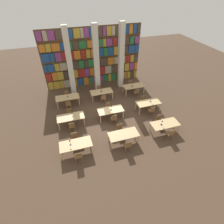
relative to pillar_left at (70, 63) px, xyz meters
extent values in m
plane|color=#4C3828|center=(2.33, -4.41, -3.00)|extent=(40.00, 40.00, 0.00)
cube|color=brown|center=(2.33, 1.40, -0.25)|extent=(9.40, 0.06, 5.50)
cube|color=brown|center=(2.33, 1.40, -2.98)|extent=(9.40, 0.35, 0.03)
cube|color=#B7932D|center=(-2.04, 1.36, -2.59)|extent=(0.46, 0.20, 0.77)
cube|color=#B7932D|center=(-1.46, 1.36, -2.59)|extent=(0.58, 0.20, 0.77)
cube|color=#B7932D|center=(-0.97, 1.36, -2.59)|extent=(0.32, 0.20, 0.77)
cube|color=tan|center=(-0.47, 1.36, -2.59)|extent=(0.63, 0.20, 0.77)
cube|color=navy|center=(0.02, 1.36, -2.59)|extent=(0.27, 0.20, 0.77)
cube|color=orange|center=(0.38, 1.36, -2.59)|extent=(0.33, 0.20, 0.77)
cube|color=navy|center=(0.86, 1.36, -2.59)|extent=(0.55, 0.20, 0.77)
cube|color=orange|center=(1.44, 1.36, -2.59)|extent=(0.50, 0.20, 0.77)
cube|color=#236B38|center=(1.90, 1.36, -2.59)|extent=(0.38, 0.20, 0.77)
cube|color=#84387A|center=(2.37, 1.36, -2.59)|extent=(0.52, 0.20, 0.77)
cube|color=#84387A|center=(2.99, 1.36, -2.59)|extent=(0.57, 0.20, 0.77)
cube|color=#236B38|center=(3.51, 1.36, -2.59)|extent=(0.43, 0.20, 0.77)
cube|color=#B7932D|center=(3.93, 1.36, -2.59)|extent=(0.28, 0.20, 0.77)
cube|color=#236B38|center=(4.36, 1.36, -2.59)|extent=(0.53, 0.20, 0.77)
cube|color=#47382D|center=(4.88, 1.36, -2.59)|extent=(0.44, 0.20, 0.77)
cube|color=tan|center=(5.37, 1.36, -2.59)|extent=(0.43, 0.20, 0.77)
cube|color=orange|center=(5.75, 1.36, -2.59)|extent=(0.25, 0.20, 0.77)
cube|color=#B7932D|center=(6.10, 1.36, -2.59)|extent=(0.32, 0.20, 0.77)
cube|color=#47382D|center=(6.46, 1.36, -2.59)|extent=(0.30, 0.20, 0.77)
cube|color=#B7932D|center=(6.84, 1.36, -2.59)|extent=(0.29, 0.20, 0.77)
cube|color=brown|center=(2.33, 1.40, -2.07)|extent=(9.40, 0.35, 0.03)
cube|color=maroon|center=(-2.03, 1.36, -1.65)|extent=(0.48, 0.20, 0.80)
cube|color=orange|center=(-1.49, 1.36, -1.65)|extent=(0.44, 0.20, 0.80)
cube|color=#B7932D|center=(-0.96, 1.36, -1.65)|extent=(0.56, 0.20, 0.80)
cube|color=#47382D|center=(-0.44, 1.36, -1.65)|extent=(0.34, 0.20, 0.80)
cube|color=navy|center=(0.01, 1.36, -1.65)|extent=(0.43, 0.20, 0.80)
cube|color=#B7932D|center=(0.47, 1.36, -1.65)|extent=(0.44, 0.20, 0.80)
cube|color=maroon|center=(1.04, 1.36, -1.65)|extent=(0.61, 0.20, 0.80)
cube|color=#84387A|center=(1.62, 1.36, -1.65)|extent=(0.47, 0.20, 0.80)
cube|color=orange|center=(2.18, 1.36, -1.65)|extent=(0.55, 0.20, 0.80)
cube|color=#84387A|center=(2.65, 1.36, -1.65)|extent=(0.32, 0.20, 0.80)
cube|color=maroon|center=(3.14, 1.36, -1.65)|extent=(0.55, 0.20, 0.80)
cube|color=tan|center=(3.79, 1.36, -1.65)|extent=(0.65, 0.20, 0.80)
cube|color=#47382D|center=(4.45, 1.36, -1.65)|extent=(0.62, 0.20, 0.80)
cube|color=#47382D|center=(5.18, 1.36, -1.65)|extent=(0.69, 0.20, 0.80)
cube|color=#B7932D|center=(5.82, 1.36, -1.65)|extent=(0.48, 0.20, 0.80)
cube|color=#84387A|center=(6.36, 1.36, -1.65)|extent=(0.45, 0.20, 0.80)
cube|color=orange|center=(6.82, 1.36, -1.65)|extent=(0.32, 0.20, 0.80)
cube|color=brown|center=(2.33, 1.40, -1.15)|extent=(9.40, 0.35, 0.03)
cube|color=navy|center=(-2.13, 1.36, -0.79)|extent=(0.27, 0.20, 0.70)
cube|color=navy|center=(-1.66, 1.36, -0.79)|extent=(0.58, 0.20, 0.70)
cube|color=#B7932D|center=(-1.11, 1.36, -0.79)|extent=(0.41, 0.20, 0.70)
cube|color=tan|center=(-0.55, 1.36, -0.79)|extent=(0.63, 0.20, 0.70)
cube|color=maroon|center=(0.07, 1.36, -0.79)|extent=(0.49, 0.20, 0.70)
cube|color=#47382D|center=(0.59, 1.36, -0.79)|extent=(0.50, 0.20, 0.70)
cube|color=#236B38|center=(1.15, 1.36, -0.79)|extent=(0.52, 0.20, 0.70)
cube|color=#47382D|center=(1.62, 1.36, -0.79)|extent=(0.29, 0.20, 0.70)
cube|color=#236B38|center=(2.04, 1.36, -0.79)|extent=(0.50, 0.20, 0.70)
cube|color=tan|center=(2.65, 1.36, -0.79)|extent=(0.56, 0.20, 0.70)
cube|color=#47382D|center=(3.34, 1.36, -0.79)|extent=(0.68, 0.20, 0.70)
cube|color=orange|center=(4.06, 1.36, -0.79)|extent=(0.60, 0.20, 0.70)
cube|color=tan|center=(4.66, 1.36, -0.79)|extent=(0.47, 0.20, 0.70)
cube|color=tan|center=(5.27, 1.36, -0.79)|extent=(0.64, 0.20, 0.70)
cube|color=maroon|center=(5.90, 1.36, -0.79)|extent=(0.47, 0.20, 0.70)
cube|color=#B7932D|center=(6.34, 1.36, -0.79)|extent=(0.35, 0.20, 0.70)
cube|color=#47382D|center=(6.77, 1.36, -0.79)|extent=(0.43, 0.20, 0.70)
cube|color=brown|center=(2.33, 1.40, -0.23)|extent=(9.40, 0.35, 0.03)
cube|color=navy|center=(-1.92, 1.36, 0.17)|extent=(0.70, 0.20, 0.78)
cube|color=navy|center=(-1.35, 1.36, 0.17)|extent=(0.37, 0.20, 0.78)
cube|color=#84387A|center=(-0.82, 1.36, 0.17)|extent=(0.53, 0.20, 0.78)
cube|color=maroon|center=(-0.29, 1.36, 0.17)|extent=(0.48, 0.20, 0.78)
cube|color=maroon|center=(0.26, 1.36, 0.17)|extent=(0.55, 0.20, 0.78)
cube|color=orange|center=(0.85, 1.36, 0.17)|extent=(0.57, 0.20, 0.78)
cube|color=maroon|center=(1.41, 1.36, 0.17)|extent=(0.40, 0.20, 0.78)
cube|color=#B7932D|center=(1.87, 1.36, 0.17)|extent=(0.37, 0.20, 0.78)
cube|color=orange|center=(2.44, 1.36, 0.17)|extent=(0.65, 0.20, 0.78)
cube|color=navy|center=(3.08, 1.36, 0.17)|extent=(0.55, 0.20, 0.78)
cube|color=#236B38|center=(3.59, 1.36, 0.17)|extent=(0.40, 0.20, 0.78)
cube|color=navy|center=(4.08, 1.36, 0.17)|extent=(0.51, 0.20, 0.78)
cube|color=#B7932D|center=(4.63, 1.36, 0.17)|extent=(0.49, 0.20, 0.78)
cube|color=#B7932D|center=(5.09, 1.36, 0.17)|extent=(0.29, 0.20, 0.78)
cube|color=#47382D|center=(5.55, 1.36, 0.17)|extent=(0.55, 0.20, 0.78)
cube|color=navy|center=(6.22, 1.36, 0.17)|extent=(0.66, 0.20, 0.78)
cube|color=navy|center=(6.79, 1.36, 0.17)|extent=(0.39, 0.20, 0.78)
cube|color=brown|center=(2.33, 1.40, 0.68)|extent=(9.40, 0.35, 0.03)
cube|color=orange|center=(-2.02, 1.36, 1.02)|extent=(0.49, 0.20, 0.65)
cube|color=#B7932D|center=(-1.51, 1.36, 1.02)|extent=(0.43, 0.20, 0.65)
cube|color=orange|center=(-0.89, 1.36, 1.02)|extent=(0.68, 0.20, 0.65)
cube|color=navy|center=(-0.35, 1.36, 1.02)|extent=(0.36, 0.20, 0.65)
cube|color=#236B38|center=(0.20, 1.36, 1.02)|extent=(0.65, 0.20, 0.65)
cube|color=#47382D|center=(0.82, 1.36, 1.02)|extent=(0.51, 0.20, 0.65)
cube|color=#236B38|center=(1.45, 1.36, 1.02)|extent=(0.67, 0.20, 0.65)
cube|color=orange|center=(2.08, 1.36, 1.02)|extent=(0.43, 0.20, 0.65)
cube|color=#236B38|center=(2.52, 1.36, 1.02)|extent=(0.33, 0.20, 0.65)
cube|color=#236B38|center=(3.01, 1.36, 1.02)|extent=(0.60, 0.20, 0.65)
cube|color=#B7932D|center=(3.47, 1.36, 1.02)|extent=(0.25, 0.20, 0.65)
cube|color=#84387A|center=(3.92, 1.36, 1.02)|extent=(0.56, 0.20, 0.65)
cube|color=maroon|center=(4.49, 1.36, 1.02)|extent=(0.42, 0.20, 0.65)
cube|color=navy|center=(4.96, 1.36, 1.02)|extent=(0.46, 0.20, 0.65)
cube|color=#47382D|center=(5.57, 1.36, 1.02)|extent=(0.66, 0.20, 0.65)
cube|color=#236B38|center=(6.20, 1.36, 1.02)|extent=(0.45, 0.20, 0.65)
cube|color=#84387A|center=(6.74, 1.36, 1.02)|extent=(0.49, 0.20, 0.65)
cube|color=brown|center=(2.33, 1.40, 1.60)|extent=(9.40, 0.35, 0.03)
cube|color=#84387A|center=(-2.04, 1.36, 2.00)|extent=(0.45, 0.20, 0.77)
cube|color=tan|center=(-1.57, 1.36, 2.00)|extent=(0.36, 0.20, 0.77)
cube|color=#84387A|center=(-1.08, 1.36, 2.00)|extent=(0.57, 0.20, 0.77)
cube|color=#47382D|center=(-0.41, 1.36, 2.00)|extent=(0.67, 0.20, 0.77)
cube|color=navy|center=(0.35, 1.36, 2.00)|extent=(0.68, 0.20, 0.77)
cube|color=#B7932D|center=(1.04, 1.36, 2.00)|extent=(0.58, 0.20, 0.77)
cube|color=tan|center=(1.49, 1.36, 2.00)|extent=(0.27, 0.20, 0.77)
cube|color=#84387A|center=(1.87, 1.36, 2.00)|extent=(0.43, 0.20, 0.77)
cube|color=navy|center=(2.46, 1.36, 2.00)|extent=(0.68, 0.20, 0.77)
cube|color=#47382D|center=(3.08, 1.36, 2.00)|extent=(0.44, 0.20, 0.77)
cube|color=#84387A|center=(3.50, 1.36, 2.00)|extent=(0.30, 0.20, 0.77)
cube|color=#B7932D|center=(3.92, 1.36, 2.00)|extent=(0.44, 0.20, 0.77)
cube|color=tan|center=(4.33, 1.36, 2.00)|extent=(0.30, 0.20, 0.77)
cube|color=#47382D|center=(4.87, 1.36, 2.00)|extent=(0.67, 0.20, 0.77)
cube|color=navy|center=(5.52, 1.36, 2.00)|extent=(0.52, 0.20, 0.77)
cube|color=orange|center=(6.02, 1.36, 2.00)|extent=(0.36, 0.20, 0.77)
cube|color=navy|center=(6.43, 1.36, 2.00)|extent=(0.34, 0.20, 0.77)
cube|color=#47382D|center=(6.82, 1.36, 2.00)|extent=(0.32, 0.20, 0.77)
cube|color=silver|center=(0.00, 0.00, 0.00)|extent=(0.46, 0.46, 6.00)
cube|color=silver|center=(2.33, 0.00, 0.00)|extent=(0.46, 0.46, 6.00)
cube|color=silver|center=(4.67, 0.00, 0.00)|extent=(0.46, 0.46, 6.00)
cube|color=tan|center=(-0.77, -7.14, -2.27)|extent=(1.98, 0.93, 0.04)
cylinder|color=tan|center=(-1.68, -7.53, -2.64)|extent=(0.07, 0.07, 0.71)
cylinder|color=tan|center=(0.13, -7.53, -2.64)|extent=(0.07, 0.07, 0.71)
cylinder|color=tan|center=(-1.68, -6.76, -2.64)|extent=(0.07, 0.07, 0.71)
cylinder|color=tan|center=(0.13, -6.76, -2.64)|extent=(0.07, 0.07, 0.71)
cylinder|color=brown|center=(-0.93, -7.66, -2.79)|extent=(0.04, 0.04, 0.42)
cylinder|color=brown|center=(-0.57, -7.66, -2.79)|extent=(0.04, 0.04, 0.42)
cylinder|color=brown|center=(-0.93, -8.00, -2.79)|extent=(0.04, 0.04, 0.42)
cylinder|color=brown|center=(-0.57, -8.00, -2.79)|extent=(0.04, 0.04, 0.42)
cube|color=brown|center=(-0.75, -7.83, -2.56)|extent=(0.42, 0.40, 0.04)
cube|color=brown|center=(-0.75, -8.02, -2.33)|extent=(0.40, 0.03, 0.42)
cylinder|color=brown|center=(-0.57, -6.63, -2.79)|extent=(0.04, 0.04, 0.42)
cylinder|color=brown|center=(-0.93, -6.63, -2.79)|extent=(0.04, 0.04, 0.42)
cylinder|color=brown|center=(-0.57, -6.29, -2.79)|extent=(0.04, 0.04, 0.42)
cylinder|color=brown|center=(-0.93, -6.29, -2.79)|extent=(0.04, 0.04, 0.42)
cube|color=brown|center=(-0.75, -6.46, -2.56)|extent=(0.42, 0.40, 0.04)
cube|color=brown|center=(-0.75, -6.27, -2.33)|extent=(0.40, 0.03, 0.42)
cylinder|color=#232328|center=(-1.08, -7.11, -2.24)|extent=(0.14, 0.14, 0.01)
cylinder|color=#232328|center=(-1.08, -7.11, -2.07)|extent=(0.02, 0.02, 0.33)
cone|color=#232328|center=(-1.08, -7.11, -1.87)|extent=(0.11, 0.11, 0.07)
cube|color=tan|center=(2.33, -7.23, -2.27)|extent=(1.98, 0.93, 0.04)
cylinder|color=tan|center=(1.42, -7.61, -2.64)|extent=(0.07, 0.07, 0.71)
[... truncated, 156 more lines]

